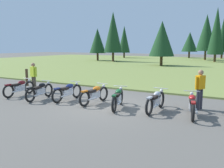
% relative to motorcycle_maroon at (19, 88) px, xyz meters
% --- Properties ---
extents(ground_plane, '(140.00, 140.00, 0.00)m').
position_rel_motorcycle_maroon_xyz_m(ground_plane, '(5.15, 0.27, -0.44)').
color(ground_plane, '#605B54').
extents(grass_moorland, '(80.00, 44.00, 0.10)m').
position_rel_motorcycle_maroon_xyz_m(grass_moorland, '(5.15, 26.11, -0.39)').
color(grass_moorland, olive).
rests_on(grass_moorland, ground).
extents(forest_treeline, '(36.27, 26.79, 8.79)m').
position_rel_motorcycle_maroon_xyz_m(forest_treeline, '(6.53, 34.22, 3.87)').
color(forest_treeline, '#47331E').
rests_on(forest_treeline, ground).
extents(motorcycle_maroon, '(0.62, 2.10, 0.88)m').
position_rel_motorcycle_maroon_xyz_m(motorcycle_maroon, '(0.00, 0.00, 0.00)').
color(motorcycle_maroon, black).
rests_on(motorcycle_maroon, ground).
extents(motorcycle_black, '(0.63, 2.10, 0.88)m').
position_rel_motorcycle_maroon_xyz_m(motorcycle_black, '(1.63, -0.14, 0.00)').
color(motorcycle_black, black).
rests_on(motorcycle_black, ground).
extents(motorcycle_navy, '(0.62, 2.10, 0.88)m').
position_rel_motorcycle_maroon_xyz_m(motorcycle_navy, '(2.97, 0.35, 0.00)').
color(motorcycle_navy, black).
rests_on(motorcycle_navy, ground).
extents(motorcycle_orange, '(0.62, 2.10, 0.88)m').
position_rel_motorcycle_maroon_xyz_m(motorcycle_orange, '(4.49, 0.42, 0.00)').
color(motorcycle_orange, black).
rests_on(motorcycle_orange, ground).
extents(motorcycle_british_green, '(0.81, 2.05, 0.88)m').
position_rel_motorcycle_maroon_xyz_m(motorcycle_british_green, '(5.80, 0.20, 0.00)').
color(motorcycle_british_green, black).
rests_on(motorcycle_british_green, ground).
extents(motorcycle_silver, '(0.62, 2.10, 0.88)m').
position_rel_motorcycle_maroon_xyz_m(motorcycle_silver, '(7.38, 0.50, 0.00)').
color(motorcycle_silver, black).
rests_on(motorcycle_silver, ground).
extents(motorcycle_red, '(0.74, 2.07, 0.88)m').
position_rel_motorcycle_maroon_xyz_m(motorcycle_red, '(8.82, 0.47, 0.00)').
color(motorcycle_red, black).
rests_on(motorcycle_red, ground).
extents(rider_checking_bike, '(0.54, 0.29, 1.67)m').
position_rel_motorcycle_maroon_xyz_m(rider_checking_bike, '(-0.22, 1.23, 0.51)').
color(rider_checking_bike, '#4C4233').
rests_on(rider_checking_bike, ground).
extents(rider_in_hivis_vest, '(0.37, 0.48, 1.67)m').
position_rel_motorcycle_maroon_xyz_m(rider_in_hivis_vest, '(8.90, 1.60, 0.51)').
color(rider_in_hivis_vest, '#2D2D38').
rests_on(rider_in_hivis_vest, ground).
extents(trail_marker_post, '(0.12, 0.12, 1.13)m').
position_rel_motorcycle_maroon_xyz_m(trail_marker_post, '(-2.21, 2.50, 0.13)').
color(trail_marker_post, '#47331E').
rests_on(trail_marker_post, ground).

